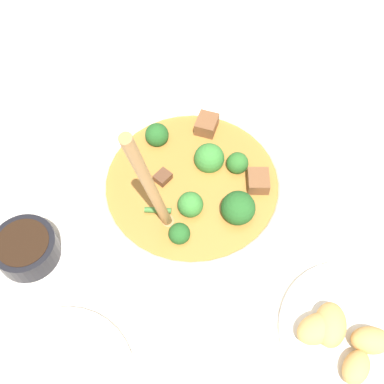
# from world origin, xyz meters

# --- Properties ---
(ground_plane) EXTENTS (4.00, 4.00, 0.00)m
(ground_plane) POSITION_xyz_m (0.00, 0.00, 0.00)
(ground_plane) COLOR silver
(stew_bowl) EXTENTS (0.26, 0.26, 0.30)m
(stew_bowl) POSITION_xyz_m (-0.00, -0.00, 0.05)
(stew_bowl) COLOR white
(stew_bowl) RESTS_ON ground_plane
(condiment_bowl) EXTENTS (0.09, 0.09, 0.04)m
(condiment_bowl) POSITION_xyz_m (0.02, 0.23, 0.02)
(condiment_bowl) COLOR black
(condiment_bowl) RESTS_ON ground_plane
(food_plate) EXTENTS (0.19, 0.19, 0.05)m
(food_plate) POSITION_xyz_m (-0.24, -0.11, 0.01)
(food_plate) COLOR white
(food_plate) RESTS_ON ground_plane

